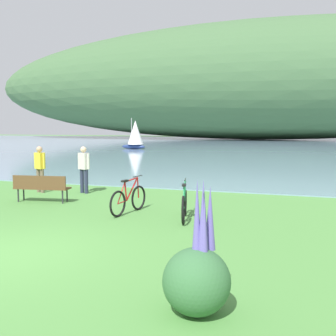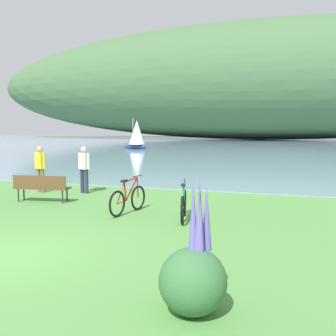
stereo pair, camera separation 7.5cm
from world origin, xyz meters
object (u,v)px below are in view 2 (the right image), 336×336
(person_at_shoreline, at_px, (84,167))
(bicycle_beside_path, at_px, (128,199))
(bicycle_leaning_near_bench, at_px, (184,205))
(person_on_the_grass, at_px, (40,166))
(park_bench_near_camera, at_px, (41,186))
(sailboat_toward_hillside, at_px, (137,134))

(person_at_shoreline, bearing_deg, bicycle_beside_path, -42.12)
(bicycle_leaning_near_bench, bearing_deg, person_on_the_grass, 157.85)
(park_bench_near_camera, relative_size, person_at_shoreline, 1.08)
(bicycle_leaning_near_bench, distance_m, bicycle_beside_path, 1.71)
(sailboat_toward_hillside, bearing_deg, bicycle_leaning_near_bench, -64.82)
(sailboat_toward_hillside, bearing_deg, park_bench_near_camera, -72.59)
(person_at_shoreline, bearing_deg, person_on_the_grass, -167.34)
(person_at_shoreline, bearing_deg, sailboat_toward_hillside, 109.32)
(person_at_shoreline, distance_m, person_on_the_grass, 1.66)
(bicycle_leaning_near_bench, distance_m, sailboat_toward_hillside, 33.65)
(bicycle_beside_path, bearing_deg, park_bench_near_camera, 168.91)
(person_on_the_grass, bearing_deg, sailboat_toward_hillside, 106.06)
(bicycle_leaning_near_bench, relative_size, person_on_the_grass, 1.02)
(bicycle_leaning_near_bench, height_order, sailboat_toward_hillside, sailboat_toward_hillside)
(bicycle_leaning_near_bench, relative_size, bicycle_beside_path, 0.99)
(park_bench_near_camera, bearing_deg, bicycle_beside_path, -11.09)
(bicycle_leaning_near_bench, height_order, person_on_the_grass, person_on_the_grass)
(person_on_the_grass, bearing_deg, person_at_shoreline, 12.66)
(bicycle_beside_path, xyz_separation_m, person_on_the_grass, (-4.59, 2.32, 0.58))
(person_at_shoreline, height_order, person_on_the_grass, same)
(bicycle_leaning_near_bench, xyz_separation_m, person_at_shoreline, (-4.66, 2.92, 0.58))
(bicycle_beside_path, distance_m, sailboat_toward_hillside, 32.75)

